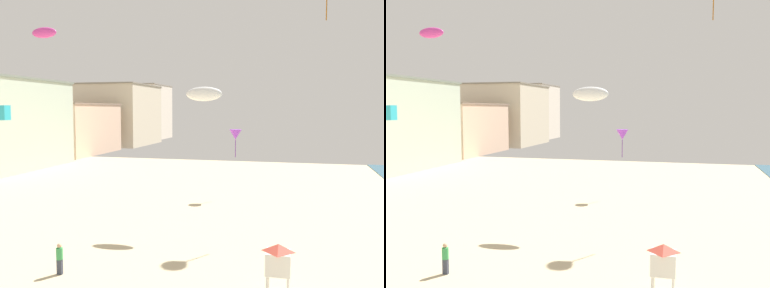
# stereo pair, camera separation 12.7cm
# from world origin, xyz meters

# --- Properties ---
(boardwalk_hotel_far) EXTENTS (14.38, 18.79, 9.70)m
(boardwalk_hotel_far) POSITION_xyz_m (-31.89, 64.05, 4.85)
(boardwalk_hotel_far) COLOR beige
(boardwalk_hotel_far) RESTS_ON ground
(boardwalk_hotel_distant) EXTENTS (17.53, 19.61, 14.49)m
(boardwalk_hotel_distant) POSITION_xyz_m (-31.89, 85.75, 7.25)
(boardwalk_hotel_distant) COLOR beige
(boardwalk_hotel_distant) RESTS_ON ground
(boardwalk_hotel_furthest) EXTENTS (11.82, 16.44, 15.63)m
(boardwalk_hotel_furthest) POSITION_xyz_m (-31.89, 106.02, 7.82)
(boardwalk_hotel_furthest) COLOR silver
(boardwalk_hotel_furthest) RESTS_ON ground
(kite_flyer) EXTENTS (0.34, 0.34, 1.64)m
(kite_flyer) POSITION_xyz_m (-0.22, 10.59, 0.92)
(kite_flyer) COLOR #383D4C
(kite_flyer) RESTS_ON ground
(lifeguard_stand) EXTENTS (1.10, 1.10, 2.55)m
(lifeguard_stand) POSITION_xyz_m (10.86, 10.52, 1.84)
(lifeguard_stand) COLOR white
(lifeguard_stand) RESTS_ON ground
(kite_cyan_box) EXTENTS (0.52, 0.52, 0.82)m
(kite_cyan_box) POSITION_xyz_m (-4.24, 11.78, 8.35)
(kite_cyan_box) COLOR #2DB7CC
(kite_white_parafoil) EXTENTS (2.68, 0.74, 1.04)m
(kite_white_parafoil) POSITION_xyz_m (4.89, 21.70, 9.66)
(kite_white_parafoil) COLOR white
(kite_purple_delta) EXTENTS (1.19, 1.19, 2.70)m
(kite_purple_delta) POSITION_xyz_m (5.70, 31.92, 6.10)
(kite_purple_delta) COLOR purple
(kite_magenta_parafoil) EXTENTS (2.80, 0.78, 1.09)m
(kite_magenta_parafoil) POSITION_xyz_m (-13.84, 30.19, 16.37)
(kite_magenta_parafoil) COLOR #DB3D9E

